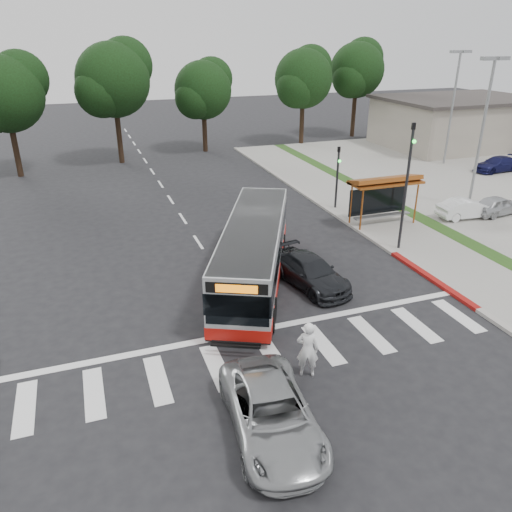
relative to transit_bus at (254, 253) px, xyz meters
name	(u,v)px	position (x,y,z in m)	size (l,w,h in m)	color
ground	(230,292)	(-1.30, -0.64, -1.40)	(140.00, 140.00, 0.00)	black
sidewalk_east	(358,208)	(9.70, 7.36, -1.34)	(4.00, 40.00, 0.12)	gray
curb_east	(330,211)	(7.70, 7.36, -1.32)	(0.30, 40.00, 0.15)	#9E9991
curb_east_red	(431,279)	(7.70, -2.64, -1.32)	(0.32, 6.00, 0.15)	maroon
parking_lot	(485,183)	(21.70, 9.36, -1.35)	(18.00, 36.00, 0.10)	gray
commercial_building	(457,124)	(28.70, 21.36, 0.80)	(14.00, 10.00, 4.40)	#A09886
building_roof_cap	(461,99)	(28.70, 21.36, 3.15)	(14.60, 10.60, 0.30)	#383330
crosswalk_ladder	(272,355)	(-1.30, -5.64, -1.39)	(18.00, 2.60, 0.01)	silver
bus_shelter	(384,186)	(9.50, 4.46, 0.95)	(4.20, 1.60, 2.86)	#934918
traffic_signal_ne_tall	(407,177)	(8.30, 0.85, 2.48)	(0.18, 0.37, 6.50)	black
traffic_signal_ne_short	(338,171)	(8.30, 7.85, 1.08)	(0.18, 0.37, 4.00)	black
lot_light_front	(485,113)	(16.70, 5.36, 4.51)	(1.90, 0.35, 9.01)	gray
lot_light_mid	(455,93)	(22.70, 15.36, 4.51)	(1.90, 0.35, 9.01)	gray
tree_ne_a	(304,78)	(14.77, 27.42, 4.99)	(6.16, 5.74, 9.30)	black
tree_ne_b	(357,69)	(21.77, 29.42, 5.52)	(6.16, 5.74, 10.02)	black
tree_north_a	(114,79)	(-3.22, 25.43, 5.53)	(6.60, 6.15, 10.17)	black
tree_north_b	(204,89)	(4.77, 27.42, 4.26)	(5.72, 5.33, 8.43)	black
tree_north_c	(6,93)	(-11.23, 23.42, 4.89)	(6.16, 5.74, 9.30)	black
transit_bus	(254,253)	(0.00, 0.00, 0.00)	(2.34, 10.82, 2.79)	silver
pedestrian	(308,349)	(-0.61, -7.02, -0.40)	(0.72, 0.47, 1.98)	white
dark_sedan	(310,272)	(2.23, -1.22, -0.74)	(1.84, 4.53, 1.31)	black
silver_suv_south	(272,413)	(-2.66, -9.09, -0.71)	(2.27, 4.92, 1.37)	#95989A
parked_car_0	(498,205)	(17.03, 3.34, -0.71)	(1.40, 3.47, 1.18)	#B9BBBF
parked_car_1	(467,208)	(14.81, 3.49, -0.71)	(1.25, 3.59, 1.18)	white
parked_car_3	(497,164)	(24.89, 11.68, -0.71)	(1.65, 4.06, 1.18)	#131444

